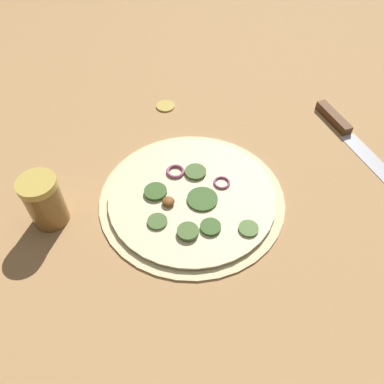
{
  "coord_description": "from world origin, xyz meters",
  "views": [
    {
      "loc": [
        -0.14,
        0.39,
        0.5
      ],
      "look_at": [
        0.0,
        0.0,
        0.02
      ],
      "focal_mm": 35.0,
      "sensor_mm": 36.0,
      "label": 1
    }
  ],
  "objects_px": {
    "pizza": "(192,197)",
    "knife": "(344,129)",
    "spice_jar": "(44,201)",
    "loose_cap": "(165,105)"
  },
  "relations": [
    {
      "from": "spice_jar",
      "to": "loose_cap",
      "type": "xyz_separation_m",
      "value": [
        -0.06,
        -0.35,
        -0.04
      ]
    },
    {
      "from": "knife",
      "to": "loose_cap",
      "type": "distance_m",
      "value": 0.38
    },
    {
      "from": "pizza",
      "to": "knife",
      "type": "height_order",
      "value": "pizza"
    },
    {
      "from": "knife",
      "to": "spice_jar",
      "type": "xyz_separation_m",
      "value": [
        0.44,
        0.39,
        0.04
      ]
    },
    {
      "from": "knife",
      "to": "spice_jar",
      "type": "height_order",
      "value": "spice_jar"
    },
    {
      "from": "knife",
      "to": "spice_jar",
      "type": "bearing_deg",
      "value": -88.06
    },
    {
      "from": "pizza",
      "to": "knife",
      "type": "distance_m",
      "value": 0.36
    },
    {
      "from": "pizza",
      "to": "knife",
      "type": "xyz_separation_m",
      "value": [
        -0.23,
        -0.27,
        0.0
      ]
    },
    {
      "from": "pizza",
      "to": "spice_jar",
      "type": "bearing_deg",
      "value": 30.13
    },
    {
      "from": "knife",
      "to": "pizza",
      "type": "bearing_deg",
      "value": -80.32
    }
  ]
}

